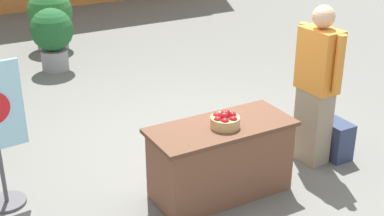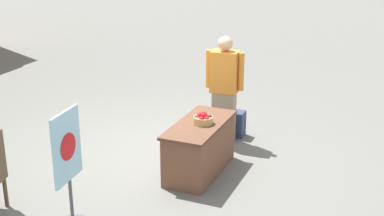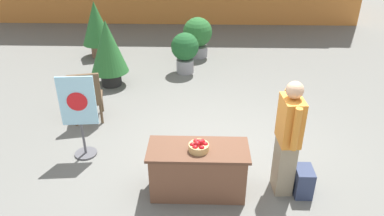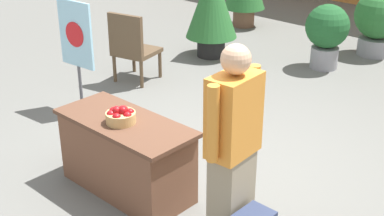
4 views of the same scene
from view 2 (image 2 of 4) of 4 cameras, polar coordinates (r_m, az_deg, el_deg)
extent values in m
plane|color=slate|center=(8.15, -3.47, -4.94)|extent=(120.00, 120.00, 0.00)
cube|color=brown|center=(7.45, 0.81, -4.41)|extent=(1.30, 0.58, 0.69)
cube|color=brown|center=(7.31, 0.82, -1.78)|extent=(1.38, 0.61, 0.04)
cylinder|color=tan|center=(7.27, 1.19, -1.29)|extent=(0.27, 0.27, 0.10)
sphere|color=#A30F14|center=(7.34, 1.39, -0.77)|extent=(0.08, 0.08, 0.08)
sphere|color=#A30F14|center=(7.33, 0.81, -0.80)|extent=(0.08, 0.08, 0.08)
sphere|color=red|center=(7.25, 0.52, -1.02)|extent=(0.08, 0.08, 0.08)
sphere|color=red|center=(7.18, 1.03, -1.23)|extent=(0.08, 0.08, 0.08)
sphere|color=red|center=(7.19, 1.58, -1.20)|extent=(0.08, 0.08, 0.08)
sphere|color=#A30F14|center=(7.27, 1.87, -0.99)|extent=(0.08, 0.08, 0.08)
sphere|color=red|center=(7.22, 1.29, -0.85)|extent=(0.08, 0.08, 0.08)
sphere|color=#A30F14|center=(7.27, 1.17, -0.69)|extent=(0.08, 0.08, 0.08)
sphere|color=red|center=(7.26, 1.08, -0.73)|extent=(0.08, 0.08, 0.08)
cube|color=gray|center=(8.49, 3.41, -0.91)|extent=(0.26, 0.35, 0.82)
cube|color=orange|center=(8.27, 3.51, 3.88)|extent=(0.29, 0.44, 0.65)
sphere|color=tan|center=(8.16, 3.57, 6.88)|extent=(0.23, 0.23, 0.23)
cylinder|color=orange|center=(8.19, 5.27, 3.88)|extent=(0.09, 0.09, 0.60)
cylinder|color=orange|center=(8.33, 1.79, 4.22)|extent=(0.09, 0.09, 0.60)
cube|color=#2D3856|center=(8.78, 4.50, -1.64)|extent=(0.24, 0.34, 0.42)
cylinder|color=#4C4C51|center=(6.38, -12.75, -9.67)|extent=(0.04, 0.04, 0.55)
cube|color=#99D1EA|center=(6.08, -13.23, -4.02)|extent=(0.56, 0.08, 0.82)
cylinder|color=red|center=(6.07, -13.06, -4.05)|extent=(0.31, 0.03, 0.31)
cylinder|color=brown|center=(7.03, -19.28, -8.45)|extent=(0.05, 0.05, 0.39)
camera|label=1|loc=(4.09, 40.09, 8.27)|focal=50.00mm
camera|label=3|loc=(6.56, 39.25, 17.81)|focal=35.00mm
camera|label=4|loc=(9.76, 25.15, 14.73)|focal=50.00mm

